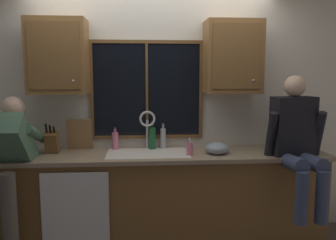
{
  "coord_description": "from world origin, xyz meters",
  "views": [
    {
      "loc": [
        -0.11,
        -3.7,
        1.71
      ],
      "look_at": [
        0.15,
        -0.3,
        1.25
      ],
      "focal_mm": 37.82,
      "sensor_mm": 36.0,
      "label": 1
    }
  ],
  "objects_px": {
    "person_standing": "(4,161)",
    "bottle_green_glass": "(163,138)",
    "mixing_bowl": "(217,148)",
    "soap_dispenser": "(190,148)",
    "knife_block": "(52,142)",
    "bottle_tall_clear": "(115,140)",
    "person_sitting_on_counter": "(297,138)",
    "bottle_amber_small": "(152,137)",
    "cutting_board": "(80,134)"
  },
  "relations": [
    {
      "from": "bottle_green_glass",
      "to": "cutting_board",
      "type": "bearing_deg",
      "value": 179.9
    },
    {
      "from": "person_sitting_on_counter",
      "to": "bottle_amber_small",
      "type": "bearing_deg",
      "value": 160.85
    },
    {
      "from": "person_standing",
      "to": "person_sitting_on_counter",
      "type": "distance_m",
      "value": 2.65
    },
    {
      "from": "person_standing",
      "to": "soap_dispenser",
      "type": "relative_size",
      "value": 8.64
    },
    {
      "from": "person_sitting_on_counter",
      "to": "bottle_amber_small",
      "type": "distance_m",
      "value": 1.41
    },
    {
      "from": "knife_block",
      "to": "bottle_green_glass",
      "type": "xyz_separation_m",
      "value": [
        1.1,
        0.14,
        0.0
      ]
    },
    {
      "from": "person_sitting_on_counter",
      "to": "person_standing",
      "type": "bearing_deg",
      "value": -179.8
    },
    {
      "from": "person_sitting_on_counter",
      "to": "knife_block",
      "type": "xyz_separation_m",
      "value": [
        -2.32,
        0.35,
        -0.08
      ]
    },
    {
      "from": "person_standing",
      "to": "mixing_bowl",
      "type": "xyz_separation_m",
      "value": [
        1.94,
        0.21,
        0.04
      ]
    },
    {
      "from": "mixing_bowl",
      "to": "soap_dispenser",
      "type": "bearing_deg",
      "value": -171.12
    },
    {
      "from": "bottle_tall_clear",
      "to": "bottle_amber_small",
      "type": "height_order",
      "value": "bottle_amber_small"
    },
    {
      "from": "person_standing",
      "to": "cutting_board",
      "type": "bearing_deg",
      "value": 40.85
    },
    {
      "from": "soap_dispenser",
      "to": "person_sitting_on_counter",
      "type": "bearing_deg",
      "value": -9.24
    },
    {
      "from": "bottle_green_glass",
      "to": "mixing_bowl",
      "type": "bearing_deg",
      "value": -28.92
    },
    {
      "from": "person_sitting_on_counter",
      "to": "mixing_bowl",
      "type": "relative_size",
      "value": 5.36
    },
    {
      "from": "person_sitting_on_counter",
      "to": "knife_block",
      "type": "bearing_deg",
      "value": 171.47
    },
    {
      "from": "knife_block",
      "to": "mixing_bowl",
      "type": "xyz_separation_m",
      "value": [
        1.61,
        -0.14,
        -0.06
      ]
    },
    {
      "from": "bottle_green_glass",
      "to": "bottle_amber_small",
      "type": "height_order",
      "value": "bottle_amber_small"
    },
    {
      "from": "mixing_bowl",
      "to": "bottle_green_glass",
      "type": "bearing_deg",
      "value": 151.08
    },
    {
      "from": "mixing_bowl",
      "to": "soap_dispenser",
      "type": "height_order",
      "value": "soap_dispenser"
    },
    {
      "from": "bottle_amber_small",
      "to": "soap_dispenser",
      "type": "bearing_deg",
      "value": -41.02
    },
    {
      "from": "cutting_board",
      "to": "bottle_green_glass",
      "type": "relative_size",
      "value": 1.19
    },
    {
      "from": "bottle_green_glass",
      "to": "person_sitting_on_counter",
      "type": "bearing_deg",
      "value": -21.72
    },
    {
      "from": "cutting_board",
      "to": "bottle_amber_small",
      "type": "bearing_deg",
      "value": -1.87
    },
    {
      "from": "knife_block",
      "to": "bottle_tall_clear",
      "type": "xyz_separation_m",
      "value": [
        0.61,
        0.12,
        -0.01
      ]
    },
    {
      "from": "mixing_bowl",
      "to": "bottle_amber_small",
      "type": "distance_m",
      "value": 0.68
    },
    {
      "from": "soap_dispenser",
      "to": "bottle_tall_clear",
      "type": "height_order",
      "value": "bottle_tall_clear"
    },
    {
      "from": "person_standing",
      "to": "bottle_amber_small",
      "type": "xyz_separation_m",
      "value": [
        1.31,
        0.47,
        0.11
      ]
    },
    {
      "from": "person_standing",
      "to": "mixing_bowl",
      "type": "height_order",
      "value": "person_standing"
    },
    {
      "from": "person_sitting_on_counter",
      "to": "cutting_board",
      "type": "bearing_deg",
      "value": 166.78
    },
    {
      "from": "bottle_tall_clear",
      "to": "soap_dispenser",
      "type": "bearing_deg",
      "value": -22.97
    },
    {
      "from": "bottle_green_glass",
      "to": "person_standing",
      "type": "bearing_deg",
      "value": -160.89
    },
    {
      "from": "person_standing",
      "to": "mixing_bowl",
      "type": "distance_m",
      "value": 1.95
    },
    {
      "from": "bottle_green_glass",
      "to": "knife_block",
      "type": "bearing_deg",
      "value": -172.85
    },
    {
      "from": "person_standing",
      "to": "cutting_board",
      "type": "xyz_separation_m",
      "value": [
        0.57,
        0.5,
        0.14
      ]
    },
    {
      "from": "person_standing",
      "to": "knife_block",
      "type": "distance_m",
      "value": 0.49
    },
    {
      "from": "bottle_tall_clear",
      "to": "bottle_amber_small",
      "type": "xyz_separation_m",
      "value": [
        0.38,
        -0.01,
        0.03
      ]
    },
    {
      "from": "bottle_green_glass",
      "to": "bottle_tall_clear",
      "type": "distance_m",
      "value": 0.49
    },
    {
      "from": "bottle_green_glass",
      "to": "bottle_tall_clear",
      "type": "relative_size",
      "value": 1.18
    },
    {
      "from": "person_sitting_on_counter",
      "to": "soap_dispenser",
      "type": "height_order",
      "value": "person_sitting_on_counter"
    },
    {
      "from": "cutting_board",
      "to": "bottle_green_glass",
      "type": "height_order",
      "value": "cutting_board"
    },
    {
      "from": "person_standing",
      "to": "bottle_green_glass",
      "type": "bearing_deg",
      "value": 19.11
    },
    {
      "from": "mixing_bowl",
      "to": "bottle_green_glass",
      "type": "height_order",
      "value": "bottle_green_glass"
    },
    {
      "from": "knife_block",
      "to": "soap_dispenser",
      "type": "distance_m",
      "value": 1.35
    },
    {
      "from": "knife_block",
      "to": "bottle_green_glass",
      "type": "bearing_deg",
      "value": 7.15
    },
    {
      "from": "person_standing",
      "to": "knife_block",
      "type": "bearing_deg",
      "value": 47.35
    },
    {
      "from": "mixing_bowl",
      "to": "bottle_green_glass",
      "type": "distance_m",
      "value": 0.59
    },
    {
      "from": "person_sitting_on_counter",
      "to": "soap_dispenser",
      "type": "relative_size",
      "value": 7.34
    },
    {
      "from": "person_sitting_on_counter",
      "to": "bottle_amber_small",
      "type": "xyz_separation_m",
      "value": [
        -1.33,
        0.46,
        -0.06
      ]
    },
    {
      "from": "cutting_board",
      "to": "mixing_bowl",
      "type": "height_order",
      "value": "cutting_board"
    }
  ]
}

